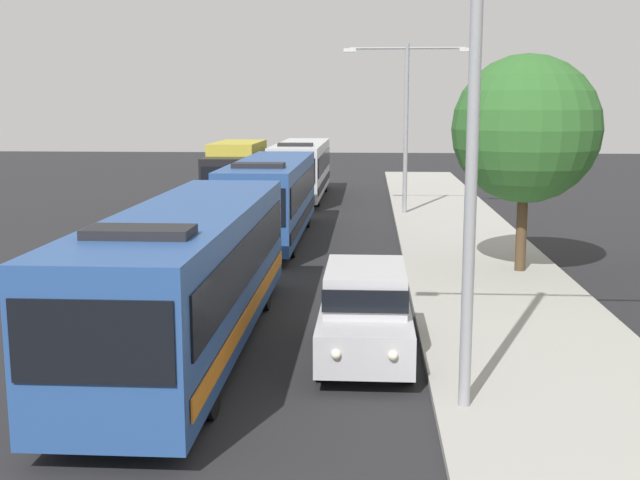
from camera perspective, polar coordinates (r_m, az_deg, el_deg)
name	(u,v)px	position (r m, az deg, el deg)	size (l,w,h in m)	color
bus_lead	(191,272)	(16.92, -9.31, -2.28)	(2.58, 12.03, 3.21)	#284C8C
bus_second_in_line	(271,196)	(30.35, -3.53, 3.19)	(2.58, 11.37, 3.21)	#284C8C
bus_middle	(301,168)	(43.65, -1.35, 5.25)	(2.58, 11.48, 3.21)	silver
white_suv	(365,309)	(16.34, 3.29, -4.98)	(1.86, 4.57, 1.90)	#B7B7BC
box_truck_oncoming	(236,170)	(42.09, -6.08, 5.04)	(2.35, 7.62, 3.15)	black
streetlamp_near	(474,84)	(12.97, 11.08, 10.99)	(6.55, 0.28, 8.74)	gray
streetlamp_mid	(406,110)	(36.80, 6.24, 9.33)	(5.76, 0.28, 7.70)	gray
roadside_tree	(526,129)	(24.47, 14.64, 7.75)	(4.41, 4.41, 6.51)	#4C3823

